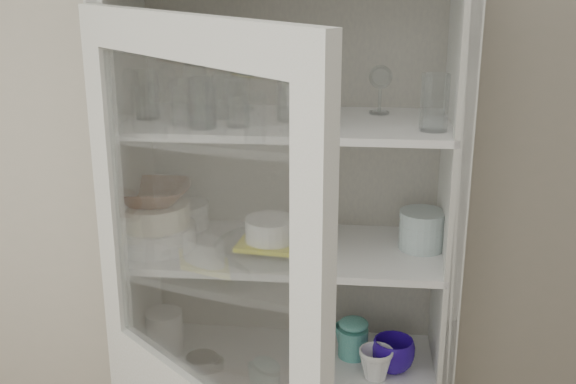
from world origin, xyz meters
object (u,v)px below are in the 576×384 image
Objects in this scene: plate_stack_front at (155,235)px; white_canister at (165,332)px; goblet_2 at (314,84)px; yellow_trivet at (271,242)px; goblet_0 at (195,83)px; mug_blue at (393,355)px; mug_teal at (349,338)px; white_ramekin at (271,229)px; mug_white at (376,364)px; glass_platter at (271,247)px; grey_bowl_stack at (422,230)px; teal_jar at (353,340)px; pantry_cabinet at (290,327)px; terracotta_bowl at (152,194)px; goblet_1 at (243,81)px; goblet_3 at (380,88)px; plate_stack_back at (179,214)px; cream_bowl at (153,214)px; measuring_cups at (202,362)px.

plate_stack_front is 0.37m from white_canister.
yellow_trivet is (-0.12, -0.15, -0.46)m from goblet_2.
goblet_0 is 1.25× the size of mug_blue.
white_canister reaches higher than mug_teal.
mug_white is at bearing -8.41° from white_ramekin.
glass_platter is 0.46m from grey_bowl_stack.
teal_jar is (0.26, 0.08, -0.37)m from yellow_trivet.
grey_bowl_stack reaches higher than white_ramekin.
goblet_0 is at bearing 174.28° from teal_jar.
white_canister is at bearing 160.17° from mug_white.
pantry_cabinet is 12.23× the size of goblet_2.
pantry_cabinet reaches higher than plate_stack_front.
goblet_2 is at bearing 17.60° from terracotta_bowl.
glass_platter is at bearing 0.30° from plate_stack_front.
goblet_0 is at bearing -171.74° from goblet_1.
goblet_1 is 0.98m from mug_blue.
goblet_3 reaches higher than terracotta_bowl.
goblet_2 reaches higher than white_ramekin.
plate_stack_back reaches higher than plate_stack_front.
plate_stack_front is at bearing 0.00° from cream_bowl.
goblet_2 reaches higher than measuring_cups.
pantry_cabinet is at bearing 139.22° from mug_white.
goblet_3 is 0.58m from glass_platter.
goblet_0 is 1.17× the size of white_canister.
yellow_trivet is 1.37× the size of mug_blue.
goblet_1 is at bearing 123.95° from yellow_trivet.
goblet_0 is 1.45× the size of teal_jar.
plate_stack_back is at bearing 152.37° from white_ramekin.
goblet_1 is 1.18× the size of white_ramekin.
goblet_0 is at bearing 179.50° from mug_teal.
grey_bowl_stack reaches higher than mug_white.
mug_teal is (0.57, -0.06, -0.40)m from plate_stack_back.
cream_bowl is 0.37m from glass_platter.
plate_stack_front is 1.82× the size of grey_bowl_stack.
goblet_2 reaches higher than white_canister.
cream_bowl is 0.51m from measuring_cups.
yellow_trivet is at bearing 0.30° from plate_stack_front.
yellow_trivet is at bearing -27.42° from goblet_0.
teal_jar reaches higher than mug_white.
goblet_1 is 1.32× the size of grey_bowl_stack.
plate_stack_front reaches higher than white_canister.
glass_platter is (0.36, 0.00, -0.16)m from terracotta_bowl.
goblet_3 reaches higher than white_ramekin.
pantry_cabinet is 0.56m from grey_bowl_stack.
pantry_cabinet is 6.09× the size of glass_platter.
goblet_1 is 0.42m from goblet_3.
glass_platter is at bearing -154.52° from mug_teal.
goblet_3 is 0.83× the size of plate_stack_back.
mug_blue reaches higher than measuring_cups.
plate_stack_front is 0.13m from terracotta_bowl.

